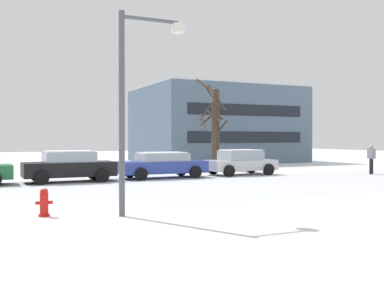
{
  "coord_description": "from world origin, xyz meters",
  "views": [
    {
      "loc": [
        -1.93,
        -14.06,
        2.07
      ],
      "look_at": [
        7.04,
        5.09,
        1.81
      ],
      "focal_mm": 43.32,
      "sensor_mm": 36.0,
      "label": 1
    }
  ],
  "objects": [
    {
      "name": "street_lamp",
      "position": [
        1.93,
        -2.18,
        3.36
      ],
      "size": [
        1.88,
        0.36,
        5.44
      ],
      "color": "#4C4F54",
      "rests_on": "ground"
    },
    {
      "name": "parked_car_silver",
      "position": [
        11.7,
        8.52,
        0.73
      ],
      "size": [
        3.96,
        2.05,
        1.44
      ],
      "color": "silver",
      "rests_on": "ground"
    },
    {
      "name": "ground_plane",
      "position": [
        0.0,
        0.0,
        0.0
      ],
      "size": [
        120.0,
        120.0,
        0.0
      ],
      "primitive_type": "plane",
      "color": "white"
    },
    {
      "name": "fire_hydrant",
      "position": [
        -0.29,
        -1.32,
        0.39
      ],
      "size": [
        0.44,
        0.3,
        0.79
      ],
      "color": "red",
      "rests_on": "ground"
    },
    {
      "name": "road_surface",
      "position": [
        0.0,
        3.42,
        0.0
      ],
      "size": [
        80.0,
        8.84,
        0.0
      ],
      "color": "silver",
      "rests_on": "ground"
    },
    {
      "name": "tree_far_mid",
      "position": [
        12.02,
        12.41,
        2.36
      ],
      "size": [
        1.63,
        1.61,
        5.38
      ],
      "color": "#423326",
      "rests_on": "ground"
    },
    {
      "name": "parked_car_blue",
      "position": [
        6.9,
        8.44,
        0.7
      ],
      "size": [
        4.58,
        2.07,
        1.35
      ],
      "color": "#283D93",
      "rests_on": "ground"
    },
    {
      "name": "pedestrian_crossing",
      "position": [
        18.79,
        5.72,
        0.99
      ],
      "size": [
        0.41,
        0.43,
        1.7
      ],
      "color": "black",
      "rests_on": "ground"
    },
    {
      "name": "building_far_right",
      "position": [
        17.72,
        22.83,
        3.29
      ],
      "size": [
        13.1,
        10.72,
        6.59
      ],
      "color": "slate",
      "rests_on": "ground"
    },
    {
      "name": "parked_car_black",
      "position": [
        2.09,
        8.28,
        0.76
      ],
      "size": [
        4.24,
        2.03,
        1.48
      ],
      "color": "black",
      "rests_on": "ground"
    },
    {
      "name": "tree_far_left",
      "position": [
        12.31,
        12.71,
        2.92
      ],
      "size": [
        1.58,
        2.23,
        5.99
      ],
      "color": "#423326",
      "rests_on": "ground"
    }
  ]
}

